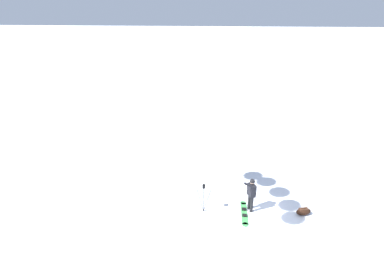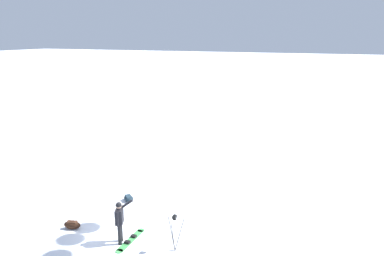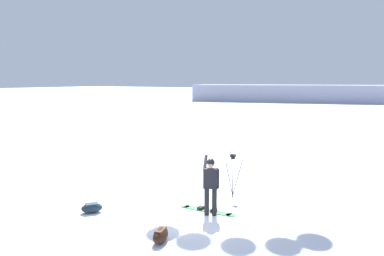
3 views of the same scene
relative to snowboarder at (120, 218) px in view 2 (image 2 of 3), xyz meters
name	(u,v)px [view 2 (image 2 of 3)]	position (x,y,z in m)	size (l,w,h in m)	color
ground_plane	(116,229)	(0.70, -0.72, -1.00)	(300.00, 300.00, 0.00)	white
snowboarder	(120,218)	(0.00, 0.00, 0.00)	(0.60, 0.64, 1.67)	black
snowboard	(131,240)	(-0.26, -0.25, -0.97)	(0.27, 1.80, 0.10)	#3F994C
gear_bag_large	(72,225)	(2.34, -0.08, -0.82)	(0.73, 0.47, 0.34)	black
camera_tripod	(175,226)	(-2.09, -0.29, 0.00)	(0.62, 0.54, 1.40)	#262628
gear_bag_small	(129,198)	(1.60, -3.06, -0.85)	(0.72, 0.68, 0.28)	#192833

